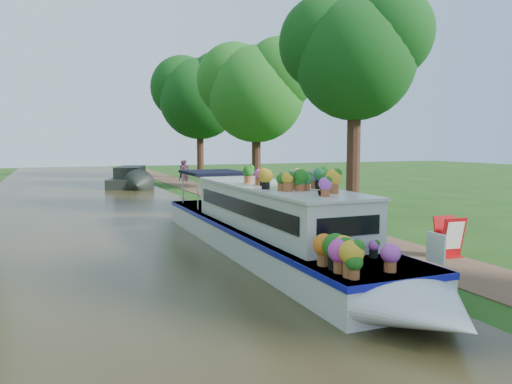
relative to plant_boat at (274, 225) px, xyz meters
The scene contains 12 objects.
ground 3.55m from the plant_boat, 49.29° to the left, with size 100.00×100.00×0.00m, color #183C0F.
canal_water 4.65m from the plant_boat, 145.11° to the left, with size 10.00×100.00×0.02m, color #2B2613.
towpath 4.41m from the plant_boat, 37.16° to the left, with size 2.20×100.00×0.03m, color #4E3624.
plant_boat is the anchor object (origin of this frame).
tree_near_overhang 10.09m from the plant_boat, 43.25° to the left, with size 5.52×5.28×8.99m.
tree_near_mid 19.74m from the plant_boat, 69.17° to the left, with size 6.90×6.60×9.40m.
tree_near_far 30.02m from the plant_boat, 77.75° to the left, with size 7.59×7.26×10.30m.
second_boat 22.49m from the plant_boat, 90.96° to the left, with size 3.75×7.38×1.35m.
sandwich_board 4.54m from the plant_boat, 22.01° to the right, with size 0.67×0.56×1.04m.
pedestrian_pink 22.41m from the plant_boat, 81.55° to the left, with size 0.63×0.41×1.73m, color #CC546C.
pedestrian_dark 26.35m from the plant_boat, 80.94° to the left, with size 0.75×0.59×1.55m, color black.
verge_plant 5.69m from the plant_boat, 65.99° to the left, with size 0.39×0.34×0.44m, color #2A651E.
Camera 1 is at (-7.48, -14.13, 2.98)m, focal length 35.00 mm.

